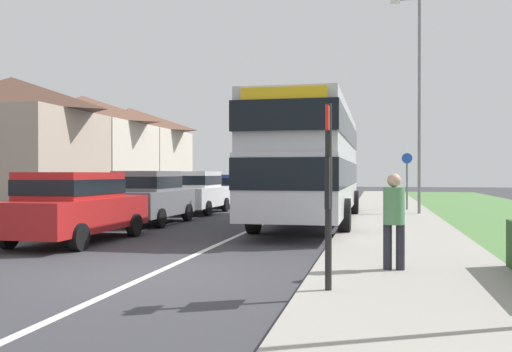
# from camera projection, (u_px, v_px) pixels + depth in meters

# --- Properties ---
(ground_plane) EXTENTS (120.00, 120.00, 0.00)m
(ground_plane) POSITION_uv_depth(u_px,v_px,m) (152.00, 274.00, 9.21)
(ground_plane) COLOR #38383D
(lane_marking_centre) EXTENTS (0.14, 60.00, 0.01)m
(lane_marking_centre) POSITION_uv_depth(u_px,v_px,m) (255.00, 228.00, 17.03)
(lane_marking_centre) COLOR silver
(lane_marking_centre) RESTS_ON ground_plane
(pavement_near_side) EXTENTS (3.20, 68.00, 0.12)m
(pavement_near_side) POSITION_uv_depth(u_px,v_px,m) (399.00, 236.00, 14.19)
(pavement_near_side) COLOR #9E998E
(pavement_near_side) RESTS_ON ground_plane
(double_decker_bus) EXTENTS (2.80, 11.43, 3.70)m
(double_decker_bus) POSITION_uv_depth(u_px,v_px,m) (312.00, 159.00, 18.20)
(double_decker_bus) COLOR #BCBCC1
(double_decker_bus) RESTS_ON ground_plane
(parked_car_red) EXTENTS (1.93, 4.50, 1.69)m
(parked_car_red) POSITION_uv_depth(u_px,v_px,m) (75.00, 204.00, 13.39)
(parked_car_red) COLOR #B21E1E
(parked_car_red) RESTS_ON ground_plane
(parked_car_grey) EXTENTS (1.91, 4.05, 1.74)m
(parked_car_grey) POSITION_uv_depth(u_px,v_px,m) (149.00, 195.00, 18.25)
(parked_car_grey) COLOR slate
(parked_car_grey) RESTS_ON ground_plane
(parked_car_white) EXTENTS (1.89, 4.21, 1.74)m
(parked_car_white) POSITION_uv_depth(u_px,v_px,m) (197.00, 191.00, 22.99)
(parked_car_white) COLOR silver
(parked_car_white) RESTS_ON ground_plane
(parked_car_blue) EXTENTS (1.97, 3.96, 1.59)m
(parked_car_blue) POSITION_uv_depth(u_px,v_px,m) (227.00, 189.00, 27.60)
(parked_car_blue) COLOR navy
(parked_car_blue) RESTS_ON ground_plane
(pedestrian_at_stop) EXTENTS (0.34, 0.34, 1.67)m
(pedestrian_at_stop) POSITION_uv_depth(u_px,v_px,m) (394.00, 217.00, 8.96)
(pedestrian_at_stop) COLOR #23232D
(pedestrian_at_stop) RESTS_ON ground_plane
(bus_stop_sign) EXTENTS (0.09, 0.52, 2.60)m
(bus_stop_sign) POSITION_uv_depth(u_px,v_px,m) (328.00, 183.00, 7.41)
(bus_stop_sign) COLOR black
(bus_stop_sign) RESTS_ON ground_plane
(cycle_route_sign) EXTENTS (0.44, 0.08, 2.52)m
(cycle_route_sign) POSITION_uv_depth(u_px,v_px,m) (407.00, 179.00, 23.67)
(cycle_route_sign) COLOR slate
(cycle_route_sign) RESTS_ON ground_plane
(street_lamp_mid) EXTENTS (1.14, 0.20, 8.45)m
(street_lamp_mid) POSITION_uv_depth(u_px,v_px,m) (417.00, 92.00, 21.41)
(street_lamp_mid) COLOR slate
(street_lamp_mid) RESTS_ON ground_plane
(house_terrace_far_side) EXTENTS (7.51, 20.58, 6.52)m
(house_terrace_far_side) POSITION_uv_depth(u_px,v_px,m) (82.00, 148.00, 34.81)
(house_terrace_far_side) COLOR tan
(house_terrace_far_side) RESTS_ON ground_plane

